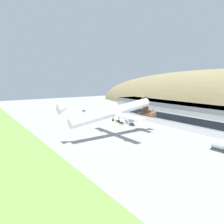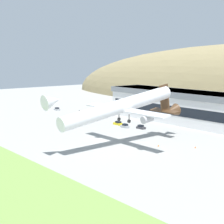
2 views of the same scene
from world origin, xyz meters
The scene contains 11 objects.
ground_plane centered at (0.00, 0.00, 0.00)m, with size 420.88×420.88×0.00m, color #9E9E99.
grass_strip_foreground centered at (0.00, -43.42, 0.04)m, with size 378.79×24.09×0.08m, color #759947.
terminal_building centered at (13.05, 47.72, 7.83)m, with size 110.88×17.99×13.86m.
cargo_airplane centered at (11.47, -0.57, 12.61)m, with size 37.14×54.61×12.68m.
service_car_0 centered at (-5.05, 23.87, 0.65)m, with size 3.80×2.11×1.56m.
service_car_1 centered at (-70.01, 24.10, 0.67)m, with size 3.85×1.91×1.63m.
service_car_2 centered at (-17.35, 22.25, 0.66)m, with size 4.34×1.89×1.59m.
service_car_3 centered at (-10.85, 20.41, 0.68)m, with size 3.76×1.88×1.64m.
fuel_truck centered at (51.87, 22.87, 1.51)m, with size 7.95×2.74×3.19m.
traffic_cone_0 centered at (28.55, 15.59, 0.28)m, with size 0.52×0.52×0.58m.
traffic_cone_1 centered at (19.64, 8.18, 0.28)m, with size 0.52×0.52×0.58m.
Camera 1 is at (96.09, -58.79, 28.71)m, focal length 35.00 mm.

